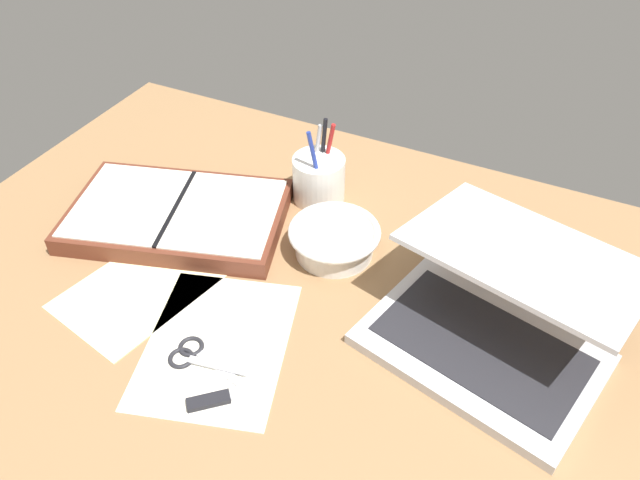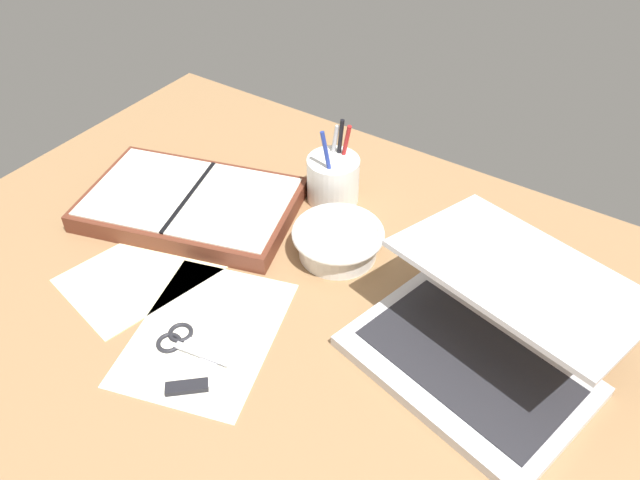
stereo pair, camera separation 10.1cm
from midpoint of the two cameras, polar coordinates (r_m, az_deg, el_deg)
The scene contains 9 objects.
desk_top at distance 101.60cm, azimuth -4.09°, elevation -6.31°, with size 140.00×100.00×2.00cm, color #936D47.
laptop at distance 94.07cm, azimuth 12.91°, elevation -6.97°, with size 40.09×39.49×15.07cm.
bowl at distance 107.29cm, azimuth -1.37°, elevation -0.03°, with size 15.99×15.99×5.36cm.
pen_cup at distance 118.57cm, azimuth -2.56°, elevation 5.56°, with size 9.93×9.93×16.40cm.
planner at distance 118.27cm, azimuth -15.33°, elevation 2.11°, with size 44.05×34.48×3.93cm.
scissors at distance 96.31cm, azimuth -14.52°, elevation -10.36°, with size 12.31×6.33×0.80cm.
paper_sheet_front at distance 97.26cm, azimuth -12.38°, elevation -9.41°, with size 20.81×27.41×0.16cm, color silver.
paper_sheet_beside_planner at distance 108.37cm, azimuth -18.85°, elevation -4.43°, with size 18.24×24.29×0.16cm, color #F4EFB2.
usb_drive at distance 90.85cm, azimuth -13.26°, elevation -14.29°, with size 6.44×5.98×1.00cm.
Camera 1 is at (31.95, -60.64, 75.99)cm, focal length 35.00 mm.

